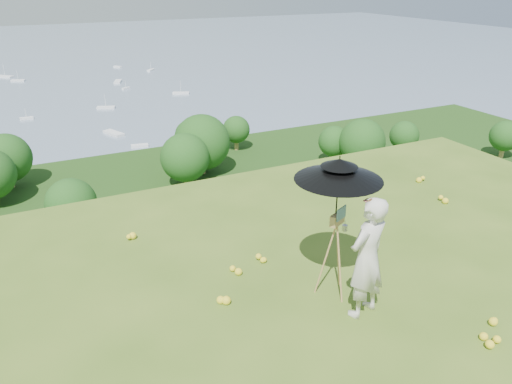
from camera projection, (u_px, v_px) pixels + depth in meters
name	position (u px, v px, depth m)	size (l,w,h in m)	color
ground	(444.00, 347.00, 6.68)	(14.00, 14.00, 0.00)	#46651C
forest_slope	(119.00, 361.00, 47.08)	(140.00, 56.00, 22.00)	#19380F
shoreline_tier	(72.00, 240.00, 82.75)	(170.00, 28.00, 8.00)	#70655A
bay_water	(19.00, 70.00, 217.44)	(700.00, 700.00, 0.00)	slate
slope_trees	(100.00, 230.00, 41.46)	(110.00, 50.00, 6.00)	#214D17
harbor_town	(66.00, 205.00, 80.13)	(110.00, 22.00, 5.00)	silver
wildflowers	(431.00, 332.00, 6.86)	(10.00, 10.50, 0.12)	yellow
painter	(367.00, 258.00, 7.00)	(0.68, 0.45, 1.86)	beige
field_easel	(335.00, 251.00, 7.51)	(0.57, 0.57, 1.50)	#AB7F48
sun_umbrella	(338.00, 190.00, 7.13)	(1.27, 1.27, 1.03)	black
painter_cap	(373.00, 201.00, 6.64)	(0.18, 0.22, 0.10)	#D5747A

